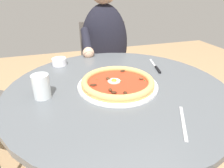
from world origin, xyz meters
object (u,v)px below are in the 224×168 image
object	(u,v)px
steak_knife	(156,67)
ramekin_capers	(59,61)
dining_table	(117,123)
diner_person	(105,70)
water_glass	(42,88)
fork_utensil	(183,122)
cafe_chair_diner	(104,65)
pizza_on_plate	(118,83)

from	to	relation	value
steak_knife	ramekin_capers	distance (m)	0.51
dining_table	diner_person	distance (m)	0.72
water_glass	diner_person	xyz separation A→B (m)	(-0.71, 0.44, -0.26)
steak_knife	diner_person	xyz separation A→B (m)	(-0.57, -0.12, -0.22)
steak_knife	fork_utensil	distance (m)	0.46
water_glass	steak_knife	xyz separation A→B (m)	(-0.13, 0.56, -0.04)
diner_person	cafe_chair_diner	size ratio (longest dim) A/B	1.40
dining_table	pizza_on_plate	size ratio (longest dim) A/B	2.77
dining_table	water_glass	size ratio (longest dim) A/B	10.05
pizza_on_plate	cafe_chair_diner	world-z (taller)	cafe_chair_diner
water_glass	steak_knife	distance (m)	0.58
dining_table	ramekin_capers	bearing A→B (deg)	-146.91
ramekin_capers	fork_utensil	world-z (taller)	ramekin_capers
pizza_on_plate	ramekin_capers	world-z (taller)	same
water_glass	pizza_on_plate	bearing A→B (deg)	89.31
pizza_on_plate	diner_person	size ratio (longest dim) A/B	0.28
diner_person	steak_knife	bearing A→B (deg)	12.02
water_glass	cafe_chair_diner	bearing A→B (deg)	151.19
water_glass	ramekin_capers	size ratio (longest dim) A/B	1.22
pizza_on_plate	ramekin_capers	size ratio (longest dim) A/B	4.44
ramekin_capers	diner_person	xyz separation A→B (m)	(-0.38, 0.35, -0.24)
cafe_chair_diner	dining_table	bearing A→B (deg)	-10.93
steak_knife	ramekin_capers	xyz separation A→B (m)	(-0.20, -0.47, 0.02)
steak_knife	ramekin_capers	bearing A→B (deg)	-112.53
pizza_on_plate	fork_utensil	bearing A→B (deg)	21.41
dining_table	pizza_on_plate	xyz separation A→B (m)	(0.00, -0.00, 0.21)
dining_table	ramekin_capers	world-z (taller)	ramekin_capers
steak_knife	fork_utensil	xyz separation A→B (m)	(0.43, -0.14, -0.00)
dining_table	pizza_on_plate	world-z (taller)	pizza_on_plate
dining_table	fork_utensil	distance (m)	0.37
fork_utensil	cafe_chair_diner	xyz separation A→B (m)	(-1.15, 0.05, -0.23)
ramekin_capers	pizza_on_plate	bearing A→B (deg)	32.96
fork_utensil	diner_person	xyz separation A→B (m)	(-1.01, 0.02, -0.22)
steak_knife	pizza_on_plate	bearing A→B (deg)	-62.06
water_glass	diner_person	distance (m)	0.87
dining_table	water_glass	distance (m)	0.38
steak_knife	water_glass	bearing A→B (deg)	-76.63
pizza_on_plate	cafe_chair_diner	bearing A→B (deg)	169.05
water_glass	ramekin_capers	distance (m)	0.34
pizza_on_plate	water_glass	xyz separation A→B (m)	(-0.00, -0.30, 0.02)
dining_table	cafe_chair_diner	size ratio (longest dim) A/B	1.08
diner_person	pizza_on_plate	bearing A→B (deg)	-10.83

